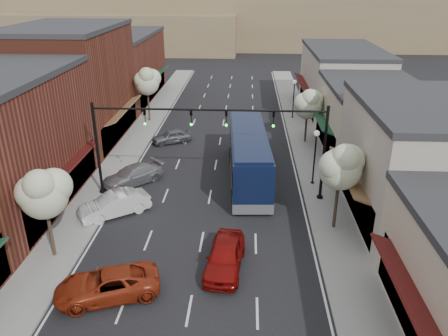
# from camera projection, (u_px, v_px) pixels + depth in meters

# --- Properties ---
(ground) EXTENTS (160.00, 160.00, 0.00)m
(ground) POSITION_uv_depth(u_px,v_px,m) (198.00, 261.00, 24.79)
(ground) COLOR black
(ground) RESTS_ON ground
(sidewalk_left) EXTENTS (2.80, 73.00, 0.15)m
(sidewalk_left) POSITION_uv_depth(u_px,v_px,m) (132.00, 144.00, 42.12)
(sidewalk_left) COLOR gray
(sidewalk_left) RESTS_ON ground
(sidewalk_right) EXTENTS (2.80, 73.00, 0.15)m
(sidewalk_right) POSITION_uv_depth(u_px,v_px,m) (308.00, 147.00, 41.28)
(sidewalk_right) COLOR gray
(sidewalk_right) RESTS_ON ground
(curb_left) EXTENTS (0.25, 73.00, 0.17)m
(curb_left) POSITION_uv_depth(u_px,v_px,m) (147.00, 144.00, 42.05)
(curb_left) COLOR gray
(curb_left) RESTS_ON ground
(curb_right) EXTENTS (0.25, 73.00, 0.17)m
(curb_right) POSITION_uv_depth(u_px,v_px,m) (293.00, 147.00, 41.35)
(curb_right) COLOR gray
(curb_right) RESTS_ON ground
(bldg_left_midfar) EXTENTS (10.14, 14.10, 10.90)m
(bldg_left_midfar) POSITION_uv_depth(u_px,v_px,m) (71.00, 85.00, 41.65)
(bldg_left_midfar) COLOR brown
(bldg_left_midfar) RESTS_ON ground
(bldg_left_far) EXTENTS (10.14, 18.10, 8.40)m
(bldg_left_far) POSITION_uv_depth(u_px,v_px,m) (119.00, 67.00, 56.79)
(bldg_left_far) COLOR brown
(bldg_left_far) RESTS_ON ground
(bldg_right_midnear) EXTENTS (9.14, 12.10, 7.90)m
(bldg_right_midnear) POSITION_uv_depth(u_px,v_px,m) (419.00, 162.00, 28.04)
(bldg_right_midnear) COLOR #B9AC9E
(bldg_right_midnear) RESTS_ON ground
(bldg_right_midfar) EXTENTS (9.14, 12.10, 6.40)m
(bldg_right_midfar) POSITION_uv_depth(u_px,v_px,m) (370.00, 118.00, 39.32)
(bldg_right_midfar) COLOR beige
(bldg_right_midfar) RESTS_ON ground
(bldg_right_far) EXTENTS (9.14, 16.10, 7.40)m
(bldg_right_far) POSITION_uv_depth(u_px,v_px,m) (341.00, 80.00, 51.93)
(bldg_right_far) COLOR #B9AC9E
(bldg_right_far) RESTS_ON ground
(hill_far) EXTENTS (120.00, 30.00, 12.00)m
(hill_far) POSITION_uv_depth(u_px,v_px,m) (238.00, 18.00, 104.77)
(hill_far) COLOR #7A6647
(hill_far) RESTS_ON ground
(hill_near) EXTENTS (50.00, 20.00, 8.00)m
(hill_near) POSITION_uv_depth(u_px,v_px,m) (123.00, 32.00, 95.84)
(hill_near) COLOR #7A6647
(hill_near) RESTS_ON ground
(signal_mast_right) EXTENTS (8.22, 0.46, 7.00)m
(signal_mast_right) POSITION_uv_depth(u_px,v_px,m) (290.00, 139.00, 29.98)
(signal_mast_right) COLOR black
(signal_mast_right) RESTS_ON ground
(signal_mast_left) EXTENTS (8.22, 0.46, 7.00)m
(signal_mast_left) POSITION_uv_depth(u_px,v_px,m) (129.00, 136.00, 30.55)
(signal_mast_left) COLOR black
(signal_mast_left) RESTS_ON ground
(tree_right_near) EXTENTS (2.85, 2.65, 5.95)m
(tree_right_near) POSITION_uv_depth(u_px,v_px,m) (342.00, 165.00, 26.21)
(tree_right_near) COLOR #47382B
(tree_right_near) RESTS_ON ground
(tree_right_far) EXTENTS (2.85, 2.65, 5.43)m
(tree_right_far) POSITION_uv_depth(u_px,v_px,m) (308.00, 103.00, 41.03)
(tree_right_far) COLOR #47382B
(tree_right_far) RESTS_ON ground
(tree_left_near) EXTENTS (2.85, 2.65, 5.69)m
(tree_left_near) POSITION_uv_depth(u_px,v_px,m) (44.00, 192.00, 23.47)
(tree_left_near) COLOR #47382B
(tree_left_near) RESTS_ON ground
(tree_left_far) EXTENTS (2.85, 2.65, 6.13)m
(tree_left_far) POSITION_uv_depth(u_px,v_px,m) (147.00, 81.00, 47.11)
(tree_left_far) COLOR #47382B
(tree_left_far) RESTS_ON ground
(lamp_post_near) EXTENTS (0.44, 0.44, 4.44)m
(lamp_post_near) POSITION_uv_depth(u_px,v_px,m) (315.00, 149.00, 32.81)
(lamp_post_near) COLOR black
(lamp_post_near) RESTS_ON ground
(lamp_post_far) EXTENTS (0.44, 0.44, 4.44)m
(lamp_post_far) POSITION_uv_depth(u_px,v_px,m) (294.00, 93.00, 48.83)
(lamp_post_far) COLOR black
(lamp_post_far) RESTS_ON ground
(coach_bus) EXTENTS (3.52, 12.89, 3.89)m
(coach_bus) POSITION_uv_depth(u_px,v_px,m) (248.00, 154.00, 34.38)
(coach_bus) COLOR black
(coach_bus) RESTS_ON ground
(red_hatchback) EXTENTS (2.36, 4.93, 1.63)m
(red_hatchback) POSITION_uv_depth(u_px,v_px,m) (225.00, 256.00, 23.88)
(red_hatchback) COLOR maroon
(red_hatchback) RESTS_ON ground
(parked_car_a) EXTENTS (5.67, 3.93, 1.44)m
(parked_car_a) POSITION_uv_depth(u_px,v_px,m) (107.00, 285.00, 21.80)
(parked_car_a) COLOR maroon
(parked_car_a) RESTS_ON ground
(parked_car_b) EXTENTS (4.83, 4.09, 1.56)m
(parked_car_b) POSITION_uv_depth(u_px,v_px,m) (114.00, 204.00, 29.38)
(parked_car_b) COLOR silver
(parked_car_b) RESTS_ON ground
(parked_car_c) EXTENTS (4.95, 4.90, 1.44)m
(parked_car_c) POSITION_uv_depth(u_px,v_px,m) (132.00, 175.00, 33.88)
(parked_car_c) COLOR #939398
(parked_car_c) RESTS_ON ground
(parked_car_d) EXTENTS (4.10, 3.08, 1.30)m
(parked_car_d) POSITION_uv_depth(u_px,v_px,m) (172.00, 136.00, 42.39)
(parked_car_d) COLOR #56595E
(parked_car_d) RESTS_ON ground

